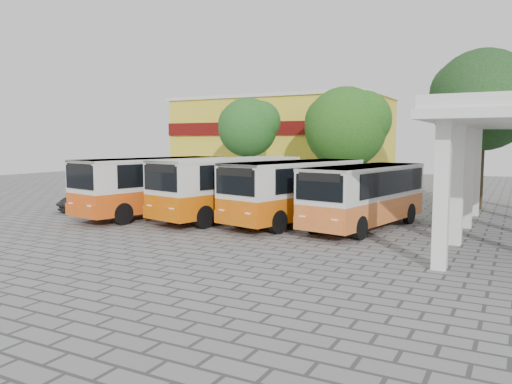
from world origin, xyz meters
The scene contains 10 objects.
ground centered at (0.00, 0.00, 0.00)m, with size 90.00×90.00×0.00m, color gray.
shophouse_block centered at (-11.00, 25.99, 4.16)m, with size 20.40×10.40×8.30m.
bus_far_left centered at (-7.57, 2.15, 1.82)m, with size 4.39×9.13×3.14m.
bus_centre_left centered at (-3.41, 3.18, 1.83)m, with size 4.69×9.26×3.17m.
bus_centre_right centered at (0.24, 3.52, 1.78)m, with size 4.58×8.99×3.07m.
bus_far_right centered at (3.67, 3.70, 1.70)m, with size 3.94×8.49×2.93m.
tree_left centered at (-8.77, 15.05, 5.25)m, with size 4.81×4.58×7.40m.
tree_middle centered at (-1.40, 16.49, 5.23)m, with size 6.25×5.95×8.01m.
tree_right centered at (7.88, 13.75, 6.67)m, with size 6.31×6.01×9.48m.
parked_car centered at (-11.92, 2.26, 0.62)m, with size 2.06×4.46×1.24m, color black.
Camera 1 is at (10.02, -18.95, 4.06)m, focal length 35.00 mm.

